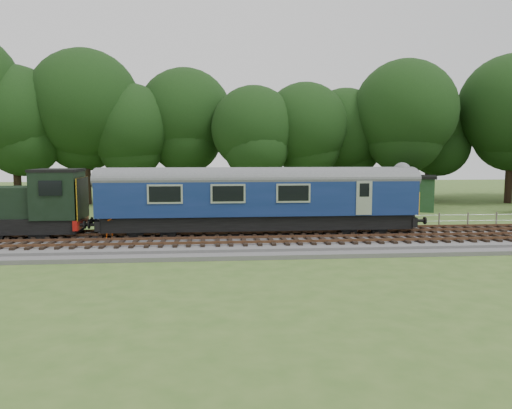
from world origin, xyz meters
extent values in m
plane|color=#3E6224|center=(0.00, 0.00, 0.00)|extent=(120.00, 120.00, 0.00)
cube|color=#4C4C4F|center=(0.00, 0.00, 0.17)|extent=(70.00, 7.00, 0.35)
cube|color=brown|center=(0.00, 0.68, 0.49)|extent=(66.50, 0.07, 0.14)
cube|color=brown|center=(0.00, 2.12, 0.49)|extent=(66.50, 0.07, 0.14)
cube|color=brown|center=(0.00, -2.32, 0.49)|extent=(66.50, 0.07, 0.14)
cube|color=brown|center=(0.00, -0.88, 0.49)|extent=(66.50, 0.07, 0.14)
cube|color=black|center=(-0.37, 1.40, 1.06)|extent=(17.46, 2.52, 0.85)
cube|color=#0F2350|center=(-0.37, 1.40, 2.48)|extent=(18.00, 2.80, 2.05)
cube|color=yellow|center=(8.65, 1.40, 2.11)|extent=(0.06, 2.74, 1.30)
cube|color=black|center=(5.63, 1.40, 0.86)|extent=(2.60, 2.00, 0.55)
cube|color=black|center=(-6.37, 1.40, 0.86)|extent=(2.60, 2.00, 0.55)
cube|color=black|center=(-14.77, 1.40, 1.01)|extent=(8.73, 2.39, 0.85)
cube|color=black|center=(-11.57, 1.40, 2.66)|extent=(2.40, 2.55, 2.60)
cube|color=#9A100B|center=(-10.39, 1.40, 1.06)|extent=(0.25, 2.60, 0.55)
cube|color=yellow|center=(-10.25, 1.40, 2.46)|extent=(0.06, 2.55, 2.30)
imported|color=#EA500C|center=(-8.61, 0.29, 1.26)|extent=(0.68, 0.47, 1.82)
cube|color=#1B3B1B|center=(14.39, 14.50, 1.39)|extent=(4.39, 4.39, 2.78)
cube|color=black|center=(14.39, 14.50, 2.89)|extent=(4.82, 4.82, 0.22)
camera|label=1|loc=(-3.08, -27.09, 5.02)|focal=35.00mm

